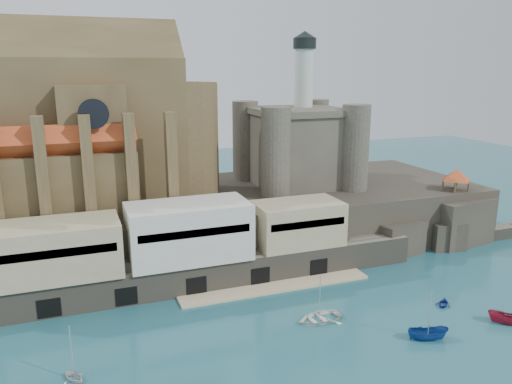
{
  "coord_description": "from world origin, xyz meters",
  "views": [
    {
      "loc": [
        -25.45,
        -46.56,
        32.55
      ],
      "look_at": [
        3.97,
        32.0,
        11.56
      ],
      "focal_mm": 35.0,
      "sensor_mm": 36.0,
      "label": 1
    }
  ],
  "objects": [
    {
      "name": "boat_6",
      "position": [
        3.41,
        6.68,
        0.0
      ],
      "size": [
        1.72,
        4.64,
        6.36
      ],
      "primitive_type": "imported",
      "rotation": [
        0.0,
        0.0,
        4.8
      ],
      "color": "white",
      "rests_on": "ground"
    },
    {
      "name": "promontory",
      "position": [
        -0.19,
        39.37,
        4.92
      ],
      "size": [
        100.0,
        36.0,
        10.0
      ],
      "color": "black",
      "rests_on": "ground"
    },
    {
      "name": "boat_7",
      "position": [
        21.77,
        4.29,
        0.0
      ],
      "size": [
        2.68,
        2.87,
        2.85
      ],
      "primitive_type": "imported",
      "rotation": [
        0.0,
        0.0,
        5.36
      ],
      "color": "navy",
      "rests_on": "ground"
    },
    {
      "name": "quay",
      "position": [
        -10.19,
        23.07,
        6.07
      ],
      "size": [
        70.0,
        12.0,
        13.05
      ],
      "color": "#686253",
      "rests_on": "ground"
    },
    {
      "name": "boat_2",
      "position": [
        13.72,
        -2.27,
        0.0
      ],
      "size": [
        2.46,
        2.42,
        5.03
      ],
      "primitive_type": "imported",
      "rotation": [
        0.0,
        0.0,
        1.24
      ],
      "color": "navy",
      "rests_on": "ground"
    },
    {
      "name": "castle_keep",
      "position": [
        16.08,
        41.08,
        18.31
      ],
      "size": [
        21.2,
        21.2,
        29.3
      ],
      "color": "#454136",
      "rests_on": "promontory"
    },
    {
      "name": "pavilion",
      "position": [
        42.0,
        26.0,
        12.73
      ],
      "size": [
        6.4,
        6.4,
        5.4
      ],
      "color": "#4E3E24",
      "rests_on": "rock_outcrop"
    },
    {
      "name": "church",
      "position": [
        -24.13,
        41.85,
        22.13
      ],
      "size": [
        47.0,
        25.93,
        30.51
      ],
      "color": "#4E3E24",
      "rests_on": "promontory"
    },
    {
      "name": "ground",
      "position": [
        0.0,
        0.0,
        0.0
      ],
      "size": [
        300.0,
        300.0,
        0.0
      ],
      "primitive_type": "plane",
      "color": "#1B515B",
      "rests_on": "ground"
    },
    {
      "name": "boat_4",
      "position": [
        -27.24,
        4.26,
        0.0
      ],
      "size": [
        3.1,
        2.8,
        3.07
      ],
      "primitive_type": "imported",
      "rotation": [
        0.0,
        0.0,
        3.72
      ],
      "color": "silver",
      "rests_on": "ground"
    },
    {
      "name": "boat_5",
      "position": [
        26.04,
        -2.78,
        0.0
      ],
      "size": [
        2.64,
        2.64,
        4.92
      ],
      "primitive_type": "imported",
      "rotation": [
        0.0,
        0.0,
        4.02
      ],
      "color": "maroon",
      "rests_on": "ground"
    },
    {
      "name": "rock_outcrop",
      "position": [
        42.0,
        25.84,
        4.02
      ],
      "size": [
        14.5,
        10.5,
        8.7
      ],
      "color": "black",
      "rests_on": "ground"
    }
  ]
}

